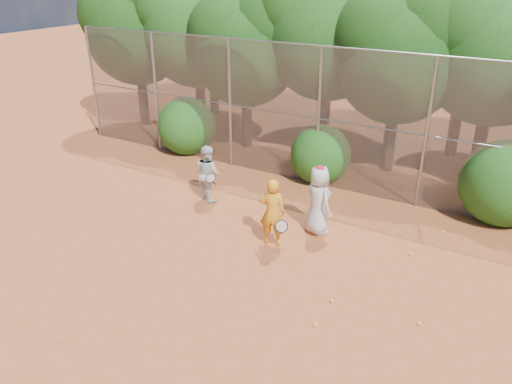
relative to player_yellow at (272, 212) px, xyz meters
The scene contains 22 objects.
ground 2.43m from the player_yellow, 79.48° to the right, with size 80.00×80.00×0.00m, color #9D4A23.
fence_back 3.96m from the player_yellow, 85.45° to the left, with size 20.05×0.09×4.03m.
tree_0 11.17m from the player_yellow, 147.32° to the left, with size 4.38×3.81×6.00m.
tree_1 9.66m from the player_yellow, 136.03° to the left, with size 4.64×4.03×6.35m.
tree_2 7.42m from the player_yellow, 125.81° to the left, with size 3.99×3.47×5.47m.
tree_3 7.65m from the player_yellow, 102.98° to the left, with size 4.89×4.26×6.70m.
tree_4 6.74m from the player_yellow, 80.79° to the left, with size 4.19×3.64×5.73m.
tree_5 8.28m from the player_yellow, 62.91° to the left, with size 4.51×3.92×6.17m.
tree_9 11.95m from the player_yellow, 131.18° to the left, with size 4.83×4.20×6.62m.
tree_10 9.91m from the player_yellow, 105.96° to the left, with size 5.15×4.48×7.06m.
tree_11 9.37m from the player_yellow, 73.56° to the left, with size 4.64×4.03×6.35m.
bush_0 6.90m from the player_yellow, 144.02° to the left, with size 2.00×2.00×2.00m, color #184912.
bush_1 4.10m from the player_yellow, 98.18° to the left, with size 1.80×1.80×1.80m, color #184912.
bush_2 6.00m from the player_yellow, 42.54° to the left, with size 2.20×2.20×2.20m, color #184912.
player_yellow is the anchor object (origin of this frame).
player_teen 1.26m from the player_yellow, 57.39° to the left, with size 1.00×0.91×1.74m.
player_white 2.98m from the player_yellow, 155.20° to the left, with size 0.92×0.84×1.56m.
ball_0 4.00m from the player_yellow, 17.73° to the right, with size 0.07×0.07×0.07m, color #CDEF2B.
ball_1 3.27m from the player_yellow, 20.81° to the left, with size 0.07×0.07×0.07m, color #CDEF2B.
ball_2 3.13m from the player_yellow, 45.89° to the right, with size 0.07×0.07×0.07m, color #CDEF2B.
ball_4 2.62m from the player_yellow, 33.20° to the right, with size 0.07×0.07×0.07m, color #CDEF2B.
ball_5 4.31m from the player_yellow, 37.09° to the left, with size 0.07×0.07×0.07m, color #CDEF2B.
Camera 1 is at (4.43, -6.71, 6.05)m, focal length 35.00 mm.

